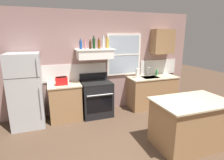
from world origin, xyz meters
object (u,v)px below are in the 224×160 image
at_px(bottle_brown_stout, 90,45).
at_px(kitchen_island, 190,123).
at_px(bottle_rose_pink, 85,44).
at_px(bottle_clear_tall, 103,43).
at_px(toaster, 61,81).
at_px(bottle_champagne_gold_foil, 107,44).
at_px(bottle_amber_wine, 99,44).
at_px(bottle_blue_liqueur, 81,45).
at_px(stove_range, 97,98).
at_px(bottle_dark_green_wine, 94,43).
at_px(paper_towel_roll, 137,73).
at_px(dish_soap_bottle, 157,73).
at_px(refrigerator, 26,91).

relative_size(bottle_brown_stout, kitchen_island, 0.17).
distance_m(bottle_rose_pink, bottle_clear_tall, 0.46).
bearing_deg(toaster, bottle_champagne_gold_foil, 4.94).
distance_m(toaster, bottle_amber_wine, 1.30).
bearing_deg(bottle_blue_liqueur, stove_range, -10.45).
distance_m(bottle_dark_green_wine, paper_towel_roll, 1.47).
bearing_deg(stove_range, bottle_blue_liqueur, 169.55).
height_order(bottle_blue_liqueur, dish_soap_bottle, bottle_blue_liqueur).
height_order(toaster, stove_range, toaster).
height_order(refrigerator, stove_range, refrigerator).
bearing_deg(kitchen_island, bottle_clear_tall, 119.13).
bearing_deg(refrigerator, bottle_amber_wine, 3.70).
bearing_deg(bottle_clear_tall, bottle_dark_green_wine, 165.49).
xyz_separation_m(paper_towel_roll, kitchen_island, (0.14, -1.94, -0.59)).
xyz_separation_m(bottle_dark_green_wine, bottle_amber_wine, (0.12, -0.05, -0.02)).
relative_size(paper_towel_roll, kitchen_island, 0.19).
xyz_separation_m(bottle_brown_stout, kitchen_island, (1.45, -1.96, -1.39)).
distance_m(refrigerator, bottle_amber_wine, 2.04).
bearing_deg(kitchen_island, bottle_champagne_gold_foil, 115.98).
bearing_deg(stove_range, bottle_brown_stout, 153.02).
bearing_deg(kitchen_island, stove_range, 125.08).
bearing_deg(refrigerator, bottle_rose_pink, 6.32).
xyz_separation_m(bottle_rose_pink, kitchen_island, (1.57, -2.04, -1.41)).
bearing_deg(toaster, paper_towel_roll, 0.49).
xyz_separation_m(bottle_blue_liqueur, bottle_clear_tall, (0.58, 0.02, 0.03)).
xyz_separation_m(bottle_clear_tall, bottle_champagne_gold_foil, (0.12, 0.04, -0.01)).
bearing_deg(bottle_amber_wine, refrigerator, -176.30).
bearing_deg(paper_towel_roll, bottle_amber_wine, 177.14).
bearing_deg(bottle_rose_pink, bottle_amber_wine, -7.16).
distance_m(paper_towel_roll, dish_soap_bottle, 0.69).
distance_m(toaster, kitchen_island, 2.97).
relative_size(stove_range, bottle_blue_liqueur, 4.25).
height_order(bottle_brown_stout, bottle_champagne_gold_foil, bottle_champagne_gold_foil).
xyz_separation_m(bottle_dark_green_wine, bottle_champagne_gold_foil, (0.35, -0.02, -0.01)).
bearing_deg(bottle_rose_pink, stove_range, -30.53).
relative_size(toaster, kitchen_island, 0.21).
bearing_deg(dish_soap_bottle, bottle_blue_liqueur, -178.13).
bearing_deg(bottle_blue_liqueur, bottle_brown_stout, -1.28).
relative_size(paper_towel_roll, dish_soap_bottle, 1.50).
bearing_deg(bottle_amber_wine, paper_towel_roll, -2.86).
height_order(bottle_blue_liqueur, bottle_rose_pink, bottle_rose_pink).
relative_size(bottle_blue_liqueur, bottle_amber_wine, 0.94).
bearing_deg(bottle_brown_stout, bottle_amber_wine, 7.81).
xyz_separation_m(refrigerator, paper_towel_roll, (2.85, 0.06, 0.19)).
bearing_deg(toaster, bottle_blue_liqueur, 5.01).
bearing_deg(toaster, kitchen_island, -41.21).
relative_size(stove_range, kitchen_island, 0.78).
xyz_separation_m(bottle_brown_stout, bottle_clear_tall, (0.35, 0.02, 0.04)).
bearing_deg(bottle_rose_pink, dish_soap_bottle, 0.08).
xyz_separation_m(bottle_rose_pink, bottle_amber_wine, (0.34, -0.04, -0.01)).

